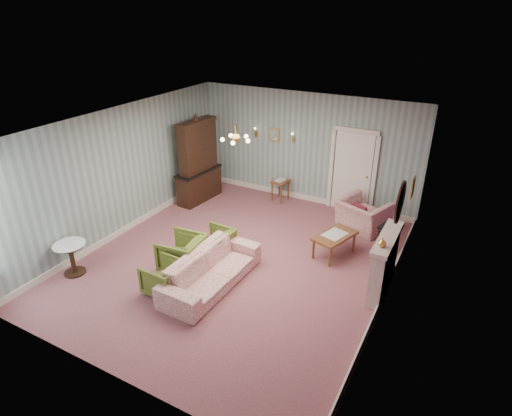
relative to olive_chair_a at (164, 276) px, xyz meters
The scene contains 27 objects.
floor 1.73m from the olive_chair_a, 67.21° to the left, with size 7.00×7.00×0.00m, color #98585F.
ceiling 3.07m from the olive_chair_a, 67.21° to the left, with size 7.00×7.00×0.00m, color white.
wall_back 5.23m from the olive_chair_a, 82.60° to the left, with size 6.00×6.00×0.00m, color gray.
wall_front 2.32m from the olive_chair_a, 71.21° to the right, with size 6.00×6.00×0.00m, color gray.
wall_left 3.03m from the olive_chair_a, 146.23° to the left, with size 7.00×7.00×0.00m, color gray.
wall_right 4.13m from the olive_chair_a, 23.18° to the left, with size 7.00×7.00×0.00m, color gray.
wall_right_floral 4.12m from the olive_chair_a, 23.26° to the left, with size 7.00×7.00×0.00m, color #C26187.
door 5.44m from the olive_chair_a, 68.72° to the left, with size 1.12×0.12×2.16m, color white, non-canonical shape.
olive_chair_a is the anchor object (origin of this frame).
olive_chair_b 0.79m from the olive_chair_a, 102.97° to the left, with size 0.78×0.74×0.81m, color #5F6F26.
olive_chair_c 1.43m from the olive_chair_a, 83.81° to the left, with size 0.70×0.65×0.72m, color #5F6F26.
sofa_chintz 0.88m from the olive_chair_a, 43.70° to the left, with size 2.28×0.66×0.89m, color #AC4555.
wingback_chair 4.88m from the olive_chair_a, 58.80° to the left, with size 1.11×0.72×0.97m, color #AC4555.
dresser 4.22m from the olive_chair_a, 116.21° to the left, with size 0.49×1.40×2.34m, color black, non-canonical shape.
fireplace 4.04m from the olive_chair_a, 29.20° to the left, with size 0.30×1.40×1.16m, color beige, non-canonical shape.
mantel_vase 3.93m from the olive_chair_a, 24.12° to the left, with size 0.15×0.15×0.15m, color gold.
oval_mirror 4.38m from the olive_chair_a, 28.52° to the left, with size 0.04×0.76×0.84m, color white, non-canonical shape.
framed_print 5.07m from the olive_chair_a, 42.43° to the left, with size 0.04×0.34×0.42m, color gold, non-canonical shape.
coffee_table 3.59m from the olive_chair_a, 49.42° to the left, with size 0.55×0.98×0.50m, color brown, non-canonical shape.
side_table_black 4.77m from the olive_chair_a, 46.05° to the left, with size 0.40×0.40×0.60m, color black, non-canonical shape.
pedestal_table 2.03m from the olive_chair_a, 169.01° to the right, with size 0.62×0.62×0.68m, color black, non-canonical shape.
nesting_table 4.72m from the olive_chair_a, 88.51° to the left, with size 0.37×0.48×0.62m, color brown, non-canonical shape.
gilt_mirror_back 5.21m from the olive_chair_a, 92.76° to the left, with size 0.28×0.06×0.36m, color gold, non-canonical shape.
sconce_left 5.25m from the olive_chair_a, 98.99° to the left, with size 0.16×0.12×0.30m, color gold, non-canonical shape.
sconce_right 5.20m from the olive_chair_a, 86.48° to the left, with size 0.16×0.12×0.30m, color gold, non-canonical shape.
chandelier 2.85m from the olive_chair_a, 67.21° to the left, with size 0.56×0.56×0.36m, color gold, non-canonical shape.
burgundy_cushion 4.73m from the olive_chair_a, 58.37° to the left, with size 0.38×0.10×0.38m, color maroon.
Camera 1 is at (3.90, -6.46, 4.90)m, focal length 29.80 mm.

